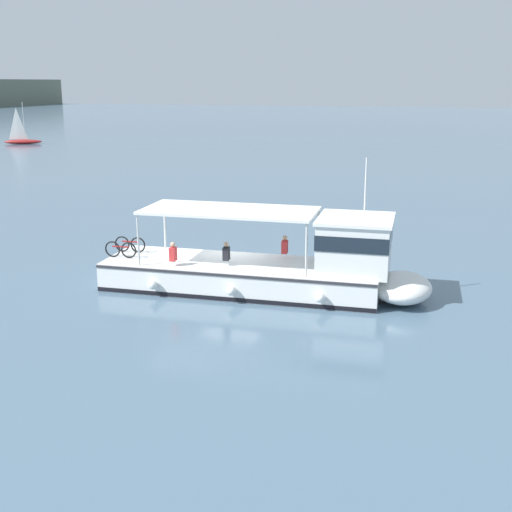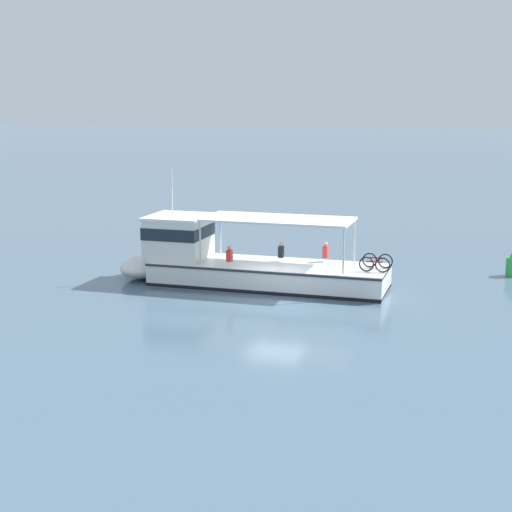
# 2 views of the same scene
# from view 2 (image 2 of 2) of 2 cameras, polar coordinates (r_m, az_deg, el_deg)

# --- Properties ---
(ground_plane) EXTENTS (400.00, 400.00, 0.00)m
(ground_plane) POSITION_cam_2_polar(r_m,az_deg,el_deg) (33.85, 1.41, -3.07)
(ground_plane) COLOR slate
(ferry_main) EXTENTS (3.89, 12.94, 5.32)m
(ferry_main) POSITION_cam_2_polar(r_m,az_deg,el_deg) (36.09, -1.54, -0.51)
(ferry_main) COLOR white
(ferry_main) RESTS_ON ground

